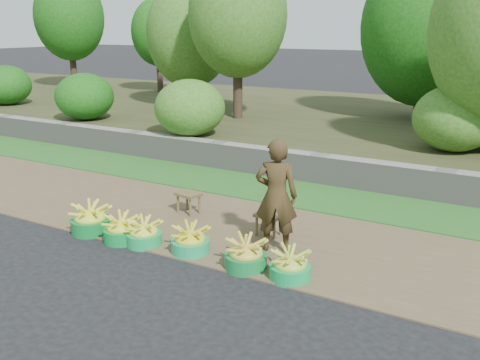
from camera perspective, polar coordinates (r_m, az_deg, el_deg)
The scene contains 15 objects.
ground_plane at distance 6.72m, azimuth -4.92°, elevation -8.96°, with size 120.00×120.00×0.00m, color black.
dirt_shoulder at distance 7.68m, azimuth 0.41°, elevation -5.49°, with size 80.00×2.50×0.02m, color brown.
grass_verge at distance 9.37m, azimuth 6.46°, elevation -1.50°, with size 80.00×1.50×0.04m, color #286622.
retaining_wall at distance 10.06m, azimuth 8.46°, elevation 1.16°, with size 80.00×0.35×0.55m, color gray.
earth_bank at distance 14.63m, azimuth 15.63°, elevation 5.33°, with size 80.00×10.00×0.50m, color #3A3C1F.
vegetation at distance 13.73m, azimuth 16.02°, elevation 14.39°, with size 33.73×8.04×4.33m.
basin_a at distance 7.91m, azimuth -15.65°, elevation -4.12°, with size 0.56×0.56×0.42m.
basin_b at distance 7.50m, azimuth -12.52°, elevation -5.18°, with size 0.50×0.50×0.37m.
basin_c at distance 7.31m, azimuth -10.21°, elevation -5.66°, with size 0.48×0.48×0.36m.
basin_d at distance 6.97m, azimuth -5.32°, elevation -6.51°, with size 0.50×0.50×0.37m.
basin_e at distance 6.52m, azimuth 0.62°, elevation -8.04°, with size 0.52×0.52×0.39m.
basin_f at distance 6.29m, azimuth 5.35°, elevation -9.15°, with size 0.48×0.48×0.36m.
stool_left at distance 8.35m, azimuth -5.52°, elevation -1.80°, with size 0.42×0.35×0.33m.
stool_right at distance 7.44m, azimuth 3.10°, elevation -4.08°, with size 0.38×0.29×0.32m.
vendor_woman at distance 6.80m, azimuth 3.90°, elevation -1.70°, with size 0.54×0.36×1.49m, color black.
Camera 1 is at (3.52, -4.97, 2.84)m, focal length 40.00 mm.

